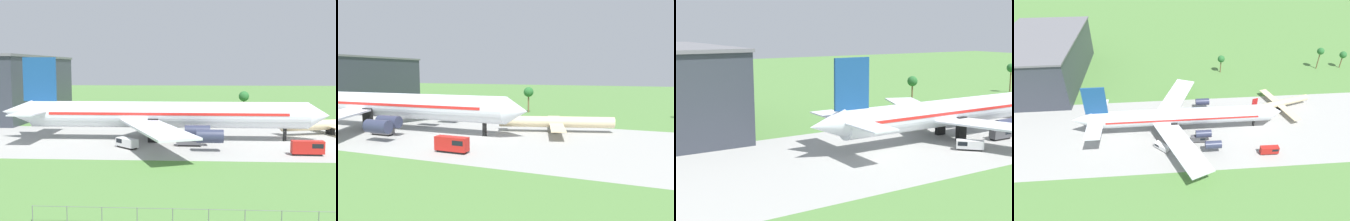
# 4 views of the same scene
# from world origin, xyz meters

# --- Properties ---
(ground_plane) EXTENTS (600.00, 600.00, 0.00)m
(ground_plane) POSITION_xyz_m (0.00, 0.00, 0.00)
(ground_plane) COLOR #517F3D
(taxiway_strip) EXTENTS (320.00, 44.00, 0.02)m
(taxiway_strip) POSITION_xyz_m (0.00, 0.00, 0.01)
(taxiway_strip) COLOR #9E9E99
(taxiway_strip) RESTS_ON ground_plane
(jet_airliner) EXTENTS (79.80, 62.20, 20.10)m
(jet_airliner) POSITION_xyz_m (-29.24, 0.85, 6.16)
(jet_airliner) COLOR silver
(jet_airliner) RESTS_ON ground_plane
(regional_aircraft) EXTENTS (27.60, 25.07, 7.75)m
(regional_aircraft) POSITION_xyz_m (14.30, 11.83, 2.55)
(regional_aircraft) COLOR beige
(regional_aircraft) RESTS_ON ground_plane
(baggage_tug) EXTENTS (6.42, 2.09, 2.97)m
(baggage_tug) POSITION_xyz_m (1.44, -15.46, 1.58)
(baggage_tug) COLOR black
(baggage_tug) RESTS_ON ground_plane
(fuel_truck) EXTENTS (5.67, 2.16, 2.45)m
(fuel_truck) POSITION_xyz_m (-22.50, -6.95, 1.32)
(fuel_truck) COLOR black
(fuel_truck) RESTS_ON ground_plane
(terminal_building) EXTENTS (36.72, 61.20, 21.62)m
(terminal_building) POSITION_xyz_m (-92.06, 47.78, 10.82)
(terminal_building) COLOR #333842
(terminal_building) RESTS_ON ground_plane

